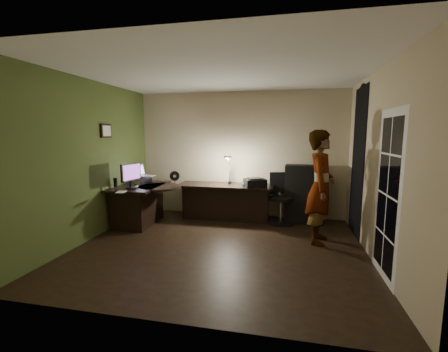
% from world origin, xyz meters
% --- Properties ---
extents(floor, '(4.50, 4.00, 0.01)m').
position_xyz_m(floor, '(0.00, 0.00, -0.01)').
color(floor, black).
rests_on(floor, ground).
extents(ceiling, '(4.50, 4.00, 0.01)m').
position_xyz_m(ceiling, '(0.00, 0.00, 2.71)').
color(ceiling, silver).
rests_on(ceiling, floor).
extents(wall_back, '(4.50, 0.01, 2.70)m').
position_xyz_m(wall_back, '(0.00, 2.00, 1.35)').
color(wall_back, tan).
rests_on(wall_back, floor).
extents(wall_front, '(4.50, 0.01, 2.70)m').
position_xyz_m(wall_front, '(0.00, -2.00, 1.35)').
color(wall_front, tan).
rests_on(wall_front, floor).
extents(wall_left, '(0.01, 4.00, 2.70)m').
position_xyz_m(wall_left, '(-2.25, 0.00, 1.35)').
color(wall_left, tan).
rests_on(wall_left, floor).
extents(wall_right, '(0.01, 4.00, 2.70)m').
position_xyz_m(wall_right, '(2.25, 0.00, 1.35)').
color(wall_right, tan).
rests_on(wall_right, floor).
extents(green_wall_overlay, '(0.00, 4.00, 2.70)m').
position_xyz_m(green_wall_overlay, '(-2.24, 0.00, 1.35)').
color(green_wall_overlay, '#435523').
rests_on(green_wall_overlay, floor).
extents(arched_doorway, '(0.01, 0.90, 2.60)m').
position_xyz_m(arched_doorway, '(2.24, 1.15, 1.30)').
color(arched_doorway, black).
rests_on(arched_doorway, floor).
extents(french_door, '(0.02, 0.92, 2.10)m').
position_xyz_m(french_door, '(2.24, -0.55, 1.05)').
color(french_door, white).
rests_on(french_door, floor).
extents(framed_picture, '(0.04, 0.30, 0.25)m').
position_xyz_m(framed_picture, '(-2.22, 0.45, 1.85)').
color(framed_picture, black).
rests_on(framed_picture, wall_left).
extents(desk_left, '(0.90, 1.40, 0.79)m').
position_xyz_m(desk_left, '(-1.83, 0.90, 0.39)').
color(desk_left, black).
rests_on(desk_left, floor).
extents(desk_right, '(1.99, 0.70, 0.75)m').
position_xyz_m(desk_right, '(-0.23, 1.56, 0.37)').
color(desk_right, black).
rests_on(desk_right, floor).
extents(cabinet, '(0.80, 0.43, 1.17)m').
position_xyz_m(cabinet, '(1.38, 1.70, 0.59)').
color(cabinet, black).
rests_on(cabinet, floor).
extents(laptop_stand, '(0.32, 0.29, 0.11)m').
position_xyz_m(laptop_stand, '(-1.85, 1.25, 0.86)').
color(laptop_stand, silver).
rests_on(laptop_stand, desk_left).
extents(laptop, '(0.37, 0.35, 0.23)m').
position_xyz_m(laptop, '(-1.85, 1.25, 1.04)').
color(laptop, silver).
rests_on(laptop, laptop_stand).
extents(monitor, '(0.20, 0.52, 0.33)m').
position_xyz_m(monitor, '(-1.80, 0.49, 0.97)').
color(monitor, black).
rests_on(monitor, desk_left).
extents(mouse, '(0.06, 0.08, 0.03)m').
position_xyz_m(mouse, '(-1.72, 0.58, 0.82)').
color(mouse, silver).
rests_on(mouse, desk_left).
extents(phone, '(0.11, 0.14, 0.01)m').
position_xyz_m(phone, '(-1.92, 0.91, 0.81)').
color(phone, black).
rests_on(phone, desk_left).
extents(pen, '(0.07, 0.11, 0.01)m').
position_xyz_m(pen, '(-1.96, 0.72, 0.81)').
color(pen, black).
rests_on(pen, desk_left).
extents(speaker, '(0.08, 0.08, 0.17)m').
position_xyz_m(speaker, '(-2.14, 0.55, 0.89)').
color(speaker, black).
rests_on(speaker, desk_left).
extents(notepad, '(0.18, 0.22, 0.01)m').
position_xyz_m(notepad, '(-1.75, 0.08, 0.81)').
color(notepad, silver).
rests_on(notepad, desk_left).
extents(desk_fan, '(0.22, 0.16, 0.31)m').
position_xyz_m(desk_fan, '(-1.21, 1.20, 0.90)').
color(desk_fan, black).
rests_on(desk_fan, desk_right).
extents(headphones, '(0.22, 0.14, 0.10)m').
position_xyz_m(headphones, '(0.26, 1.43, 0.79)').
color(headphones, '#23588B').
rests_on(headphones, desk_right).
extents(printer, '(0.50, 0.46, 0.18)m').
position_xyz_m(printer, '(0.41, 1.40, 0.84)').
color(printer, black).
rests_on(printer, desk_right).
extents(desk_lamp, '(0.19, 0.31, 0.65)m').
position_xyz_m(desk_lamp, '(-0.15, 1.65, 1.07)').
color(desk_lamp, black).
rests_on(desk_lamp, desk_right).
extents(office_chair, '(0.66, 0.66, 1.01)m').
position_xyz_m(office_chair, '(0.92, 1.54, 0.51)').
color(office_chair, black).
rests_on(office_chair, floor).
extents(person, '(0.55, 0.73, 1.86)m').
position_xyz_m(person, '(1.57, 0.57, 0.93)').
color(person, '#D8A88C').
rests_on(person, floor).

